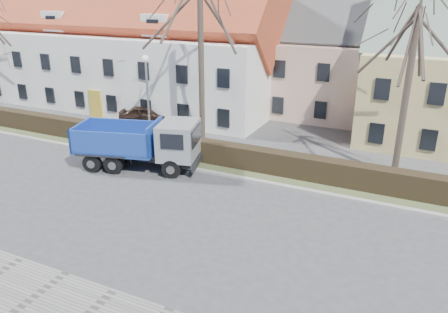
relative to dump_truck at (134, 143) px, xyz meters
The scene contains 12 objects.
ground 5.42m from the dump_truck, 42.55° to the right, with size 120.00×120.00×0.00m, color #3B3B3D.
curb_far 4.23m from the dump_truck, 15.62° to the left, with size 80.00×0.30×0.12m, color gray.
grass_strip 4.89m from the dump_truck, 34.84° to the left, with size 80.00×3.00×0.10m, color #414C2B.
hedge 4.64m from the dump_truck, 32.78° to the left, with size 60.00×0.90×1.30m, color black.
building_white 15.82m from the dump_truck, 126.29° to the left, with size 26.80×10.80×9.50m, color white, non-canonical shape.
building_pink 18.42m from the dump_truck, 64.55° to the left, with size 10.80×8.80×8.00m, color tan, non-canonical shape.
tree_1 7.18m from the dump_truck, 69.68° to the left, with size 9.20×9.20×12.65m, color #382D26, non-canonical shape.
tree_2 15.25m from the dump_truck, 19.77° to the left, with size 8.00×8.00×11.00m, color #382D26, non-canonical shape.
dump_truck is the anchor object (origin of this frame).
streetlight 4.00m from the dump_truck, 109.99° to the left, with size 0.47×0.47×6.02m, color gray, non-canonical shape.
cart_frame 1.53m from the dump_truck, 163.47° to the left, with size 0.64×0.36×0.58m, color silver, non-canonical shape.
parked_car_a 8.64m from the dump_truck, 119.69° to the left, with size 1.71×4.24×1.45m, color black.
Camera 1 is at (10.92, -15.62, 9.83)m, focal length 35.00 mm.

